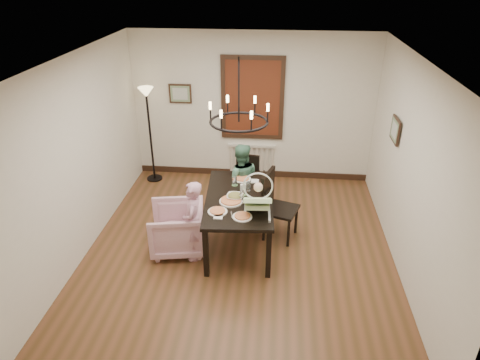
% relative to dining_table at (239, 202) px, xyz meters
% --- Properties ---
extents(room_shell, '(4.51, 5.00, 2.81)m').
position_rel_dining_table_xyz_m(room_shell, '(0.03, 0.17, 0.69)').
color(room_shell, brown).
rests_on(room_shell, ground).
extents(dining_table, '(1.07, 1.77, 0.80)m').
position_rel_dining_table_xyz_m(dining_table, '(0.00, 0.00, 0.00)').
color(dining_table, black).
rests_on(dining_table, room_shell).
extents(chair_far, '(0.46, 0.46, 0.92)m').
position_rel_dining_table_xyz_m(chair_far, '(-0.00, 1.08, -0.25)').
color(chair_far, black).
rests_on(chair_far, room_shell).
extents(chair_right, '(0.61, 0.61, 1.10)m').
position_rel_dining_table_xyz_m(chair_right, '(0.62, 0.22, -0.17)').
color(chair_right, black).
rests_on(chair_right, room_shell).
extents(armchair, '(0.91, 0.90, 0.72)m').
position_rel_dining_table_xyz_m(armchair, '(-0.89, -0.25, -0.36)').
color(armchair, '#E1ACC0').
rests_on(armchair, room_shell).
extents(elderly_woman, '(0.27, 0.38, 1.00)m').
position_rel_dining_table_xyz_m(elderly_woman, '(-0.61, -0.41, -0.21)').
color(elderly_woman, '#C98EA5').
rests_on(elderly_woman, room_shell).
extents(seated_man, '(0.57, 0.47, 1.07)m').
position_rel_dining_table_xyz_m(seated_man, '(-0.05, 0.80, -0.18)').
color(seated_man, '#497A5F').
rests_on(seated_man, room_shell).
extents(baby_bouncer, '(0.47, 0.62, 0.39)m').
position_rel_dining_table_xyz_m(baby_bouncer, '(0.29, -0.37, 0.28)').
color(baby_bouncer, '#C7EAA1').
rests_on(baby_bouncer, dining_table).
extents(salad_bowl, '(0.29, 0.29, 0.07)m').
position_rel_dining_table_xyz_m(salad_bowl, '(-0.05, -0.06, 0.12)').
color(salad_bowl, white).
rests_on(salad_bowl, dining_table).
extents(pizza_platter, '(0.34, 0.34, 0.04)m').
position_rel_dining_table_xyz_m(pizza_platter, '(-0.10, -0.16, 0.11)').
color(pizza_platter, tan).
rests_on(pizza_platter, dining_table).
extents(drinking_glass, '(0.07, 0.07, 0.14)m').
position_rel_dining_table_xyz_m(drinking_glass, '(0.05, -0.10, 0.15)').
color(drinking_glass, silver).
rests_on(drinking_glass, dining_table).
extents(window_blinds, '(1.00, 0.03, 1.40)m').
position_rel_dining_table_xyz_m(window_blinds, '(0.03, 2.26, 0.89)').
color(window_blinds, maroon).
rests_on(window_blinds, room_shell).
extents(radiator, '(0.92, 0.12, 0.62)m').
position_rel_dining_table_xyz_m(radiator, '(0.03, 2.28, -0.36)').
color(radiator, silver).
rests_on(radiator, room_shell).
extents(picture_back, '(0.42, 0.03, 0.36)m').
position_rel_dining_table_xyz_m(picture_back, '(-1.32, 2.27, 0.94)').
color(picture_back, black).
rests_on(picture_back, room_shell).
extents(picture_right, '(0.03, 0.42, 0.36)m').
position_rel_dining_table_xyz_m(picture_right, '(2.24, 0.70, 0.94)').
color(picture_right, black).
rests_on(picture_right, room_shell).
extents(floor_lamp, '(0.30, 0.30, 1.80)m').
position_rel_dining_table_xyz_m(floor_lamp, '(-1.87, 1.95, 0.19)').
color(floor_lamp, black).
rests_on(floor_lamp, room_shell).
extents(chandelier, '(0.80, 0.80, 0.04)m').
position_rel_dining_table_xyz_m(chandelier, '(0.00, -0.00, 1.24)').
color(chandelier, black).
rests_on(chandelier, room_shell).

